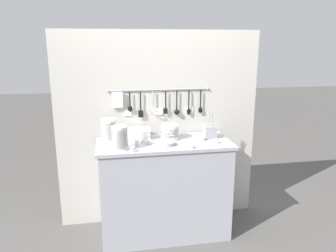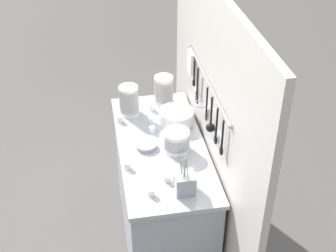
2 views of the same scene
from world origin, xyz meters
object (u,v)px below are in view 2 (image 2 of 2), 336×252
Objects in this scene: bowl_stack_back_corner at (177,141)px; cup_edge_far at (151,120)px; bowl_stack_short_front at (164,90)px; cutlery_caddy at (185,183)px; cup_back_left at (120,119)px; cup_by_caddy at (152,129)px; cup_beside_plates at (128,165)px; plate_stack at (176,117)px; cup_centre at (152,108)px; cup_mid_row at (179,107)px; steel_mixing_bowl at (146,146)px; cup_front_right at (167,178)px; bowl_stack_nested_right at (129,100)px; cup_edge_near at (151,192)px.

cup_edge_far is at bearing -160.00° from bowl_stack_back_corner.
bowl_stack_short_front is 0.98m from cutlery_caddy.
bowl_stack_back_corner is 0.51m from cup_back_left.
cup_beside_plates is at bearing -30.20° from cup_by_caddy.
plate_stack is 5.53× the size of cup_centre.
bowl_stack_short_front is 4.96× the size of cup_beside_plates.
cutlery_caddy reaches higher than cup_beside_plates.
cup_edge_far is at bearing -59.73° from cup_mid_row.
plate_stack reaches higher than steel_mixing_bowl.
steel_mixing_bowl is at bearing 23.16° from cup_back_left.
cup_centre is at bearing -176.39° from cutlery_caddy.
cup_front_right and cup_centre have the same top height.
cup_edge_far is (-0.46, 0.21, 0.00)m from cup_beside_plates.
bowl_stack_short_front is 0.28m from bowl_stack_nested_right.
cup_beside_plates is (0.19, -0.14, 0.01)m from steel_mixing_bowl.
bowl_stack_nested_right is 4.90× the size of cup_front_right.
steel_mixing_bowl is 0.45m from cup_edge_near.
cup_back_left is 1.00× the size of cup_edge_near.
cup_beside_plates is at bearing -21.62° from cup_centre.
bowl_stack_nested_right reaches higher than plate_stack.
bowl_stack_back_corner is at bearing 29.94° from cup_by_caddy.
steel_mixing_bowl is at bearing -20.66° from cup_by_caddy.
cup_back_left is at bearing -37.32° from bowl_stack_nested_right.
plate_stack is at bearing 59.09° from bowl_stack_nested_right.
cup_mid_row is (-0.46, 0.10, -0.05)m from bowl_stack_back_corner.
plate_stack reaches higher than cup_by_caddy.
cup_front_right is (0.78, 0.14, -0.09)m from bowl_stack_nested_right.
plate_stack is (0.19, 0.31, -0.06)m from bowl_stack_nested_right.
cup_back_left is 1.00× the size of cup_edge_far.
cup_edge_near is (0.78, 0.11, 0.00)m from cup_back_left.
bowl_stack_nested_right is at bearing -94.15° from cup_mid_row.
cup_by_caddy is 0.11m from cup_edge_far.
cup_edge_far is (0.25, -0.14, -0.09)m from bowl_stack_short_front.
bowl_stack_back_corner reaches higher than cup_by_caddy.
bowl_stack_back_corner reaches higher than cup_front_right.
steel_mixing_bowl is 3.08× the size of cup_by_caddy.
cup_edge_far is at bearing -28.37° from bowl_stack_short_front.
cup_by_caddy reaches higher than steel_mixing_bowl.
cup_mid_row is 0.26m from cup_edge_far.
cup_by_caddy is at bearing -3.08° from cup_edge_far.
cup_back_left is (-0.78, -0.30, -0.04)m from cutlery_caddy.
plate_stack is 0.62m from cup_front_right.
cup_edge_far is at bearing 75.53° from cup_back_left.
bowl_stack_back_corner is 0.26m from cup_by_caddy.
bowl_stack_back_corner is 1.24× the size of steel_mixing_bowl.
steel_mixing_bowl is 0.18m from cup_by_caddy.
bowl_stack_short_front is 0.90× the size of plate_stack.
plate_stack is 5.53× the size of cup_beside_plates.
cup_centre is 1.00× the size of cup_edge_near.
plate_stack is 5.53× the size of cup_back_left.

